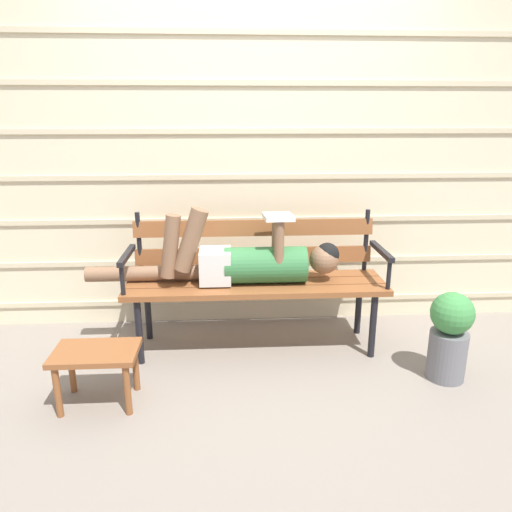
{
  "coord_description": "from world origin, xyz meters",
  "views": [
    {
      "loc": [
        -0.17,
        -2.87,
        1.55
      ],
      "look_at": [
        0.0,
        0.06,
        0.65
      ],
      "focal_mm": 33.31,
      "sensor_mm": 36.0,
      "label": 1
    }
  ],
  "objects_px": {
    "footstool": "(96,360)",
    "potted_plant": "(450,334)",
    "reclining_person": "(246,261)",
    "park_bench": "(255,273)"
  },
  "relations": [
    {
      "from": "reclining_person",
      "to": "footstool",
      "type": "distance_m",
      "value": 1.08
    },
    {
      "from": "reclining_person",
      "to": "footstool",
      "type": "bearing_deg",
      "value": -144.35
    },
    {
      "from": "park_bench",
      "to": "potted_plant",
      "type": "height_order",
      "value": "park_bench"
    },
    {
      "from": "reclining_person",
      "to": "potted_plant",
      "type": "bearing_deg",
      "value": -21.07
    },
    {
      "from": "park_bench",
      "to": "potted_plant",
      "type": "distance_m",
      "value": 1.26
    },
    {
      "from": "footstool",
      "to": "potted_plant",
      "type": "height_order",
      "value": "potted_plant"
    },
    {
      "from": "reclining_person",
      "to": "footstool",
      "type": "height_order",
      "value": "reclining_person"
    },
    {
      "from": "footstool",
      "to": "park_bench",
      "type": "bearing_deg",
      "value": 36.47
    },
    {
      "from": "reclining_person",
      "to": "potted_plant",
      "type": "relative_size",
      "value": 3.02
    },
    {
      "from": "potted_plant",
      "to": "park_bench",
      "type": "bearing_deg",
      "value": 154.86
    }
  ]
}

